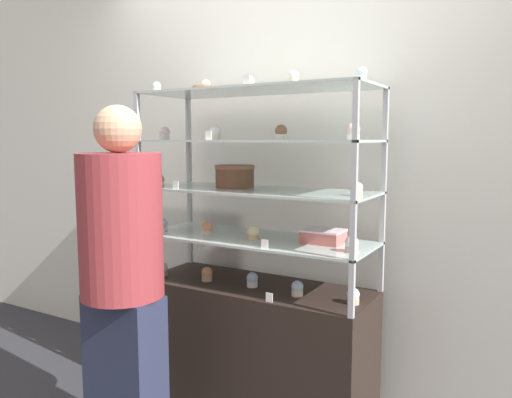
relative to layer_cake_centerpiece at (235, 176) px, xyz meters
The scene contains 35 objects.
back_wall 0.39m from the layer_cake_centerpiece, 68.11° to the left, with size 8.00×0.05×2.60m.
display_base 0.92m from the layer_cake_centerpiece, ahead, with size 1.23×0.47×0.67m.
display_riser_lower 0.36m from the layer_cake_centerpiece, ahead, with size 1.23×0.47×0.26m.
display_riser_middle 0.16m from the layer_cake_centerpiece, ahead, with size 1.23×0.47×0.26m.
display_riser_upper 0.23m from the layer_cake_centerpiece, ahead, with size 1.23×0.47×0.26m.
display_riser_top 0.46m from the layer_cake_centerpiece, ahead, with size 1.23×0.47×0.26m.
layer_cake_centerpiece is the anchor object (origin of this frame).
sheet_cake_frosted 0.58m from the layer_cake_centerpiece, ahead, with size 0.20×0.16×0.07m.
cupcake_0 0.68m from the layer_cake_centerpiece, 162.55° to the right, with size 0.06×0.06×0.08m.
cupcake_1 0.56m from the layer_cake_centerpiece, 144.89° to the right, with size 0.06×0.06×0.08m.
cupcake_2 0.56m from the layer_cake_centerpiece, 22.14° to the right, with size 0.06×0.06×0.08m.
cupcake_3 0.68m from the layer_cake_centerpiece, 10.93° to the right, with size 0.06×0.06×0.08m.
cupcake_4 0.88m from the layer_cake_centerpiece, ahead, with size 0.06×0.06×0.08m.
price_tag_0 0.69m from the layer_cake_centerpiece, 34.52° to the right, with size 0.04×0.00×0.04m.
cupcake_5 0.51m from the layer_cake_centerpiece, 163.35° to the right, with size 0.06×0.06×0.07m.
cupcake_6 0.32m from the layer_cake_centerpiece, 147.81° to the right, with size 0.06×0.06×0.07m.
cupcake_7 0.33m from the layer_cake_centerpiece, 24.75° to the right, with size 0.06×0.06×0.07m.
cupcake_8 0.75m from the layer_cake_centerpiece, ahead, with size 0.06×0.06×0.07m.
price_tag_1 0.49m from the layer_cake_centerpiece, 36.66° to the right, with size 0.04×0.00×0.04m.
cupcake_9 0.43m from the layer_cake_centerpiece, 161.79° to the right, with size 0.05×0.05×0.06m.
cupcake_10 0.70m from the layer_cake_centerpiece, ahead, with size 0.05×0.05×0.06m.
price_tag_2 0.32m from the layer_cake_centerpiece, 132.49° to the right, with size 0.04×0.00×0.04m.
cupcake_11 0.48m from the layer_cake_centerpiece, 169.72° to the right, with size 0.06×0.06×0.07m.
cupcake_12 0.27m from the layer_cake_centerpiece, 104.22° to the right, with size 0.06×0.06×0.07m.
cupcake_13 0.40m from the layer_cake_centerpiece, 13.61° to the right, with size 0.06×0.06×0.07m.
cupcake_14 0.76m from the layer_cake_centerpiece, 11.71° to the right, with size 0.06×0.06×0.07m.
price_tag_3 0.32m from the layer_cake_centerpiece, 90.56° to the right, with size 0.04×0.00×0.04m.
cupcake_15 0.66m from the layer_cake_centerpiece, 165.64° to the right, with size 0.05×0.05×0.06m.
cupcake_16 0.50m from the layer_cake_centerpiece, 156.13° to the right, with size 0.05×0.05×0.06m.
cupcake_17 0.50m from the layer_cake_centerpiece, 26.19° to the right, with size 0.05×0.05×0.06m.
cupcake_18 0.65m from the layer_cake_centerpiece, 19.42° to the right, with size 0.05×0.05×0.06m.
cupcake_19 0.87m from the layer_cake_centerpiece, ahead, with size 0.05×0.05×0.06m.
price_tag_4 0.57m from the layer_cake_centerpiece, 47.18° to the right, with size 0.04×0.00×0.04m.
donut_glazed 0.50m from the layer_cake_centerpiece, 167.68° to the right, with size 0.14×0.14×0.03m.
customer_figure 0.79m from the layer_cake_centerpiece, 104.99° to the right, with size 0.37×0.37×1.59m.
Camera 1 is at (1.29, -2.23, 1.44)m, focal length 35.00 mm.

